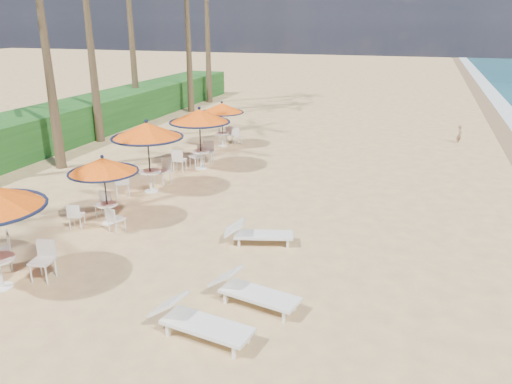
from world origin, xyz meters
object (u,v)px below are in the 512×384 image
station_2 (147,137)px  station_4 (223,113)px  lounger_far (256,233)px  station_3 (199,124)px  lounger_near (197,321)px  lounger_mid (251,290)px  station_1 (102,174)px

station_2 → station_4: station_2 is taller
station_2 → lounger_far: 6.15m
station_3 → lounger_near: size_ratio=1.18×
station_3 → lounger_mid: (5.42, -9.31, -1.56)m
station_1 → station_3: (0.25, 6.36, 0.31)m
lounger_near → station_3: bearing=123.0°
lounger_far → lounger_mid: bearing=-89.6°
station_2 → station_4: 7.29m
lounger_near → lounger_mid: size_ratio=1.03×
station_1 → station_3: 6.38m
station_3 → lounger_mid: station_3 is taller
lounger_near → station_1: bearing=148.0°
station_1 → station_2: bearing=94.9°
station_2 → lounger_mid: (5.94, -6.05, -1.68)m
station_1 → lounger_near: (5.05, -4.39, -1.24)m
station_3 → station_4: (-0.54, 4.02, -0.29)m
station_1 → lounger_mid: (5.68, -2.94, -1.25)m
station_1 → station_2: (-0.26, 3.10, 0.43)m
station_1 → lounger_mid: bearing=-27.4°
station_2 → lounger_far: (5.07, -3.03, -1.71)m
station_2 → station_3: bearing=81.0°
station_2 → lounger_mid: 8.64m
station_3 → lounger_near: (4.80, -10.75, -1.55)m
station_2 → station_4: bearing=90.2°
station_4 → lounger_far: station_4 is taller
station_1 → lounger_mid: 6.51m
lounger_mid → station_2: bearing=146.2°
station_3 → lounger_far: (4.56, -6.29, -1.59)m
station_2 → lounger_near: (5.31, -7.49, -1.67)m
lounger_near → lounger_far: (-0.24, 4.46, -0.04)m
station_3 → station_1: bearing=-92.3°
station_4 → lounger_far: size_ratio=1.11×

